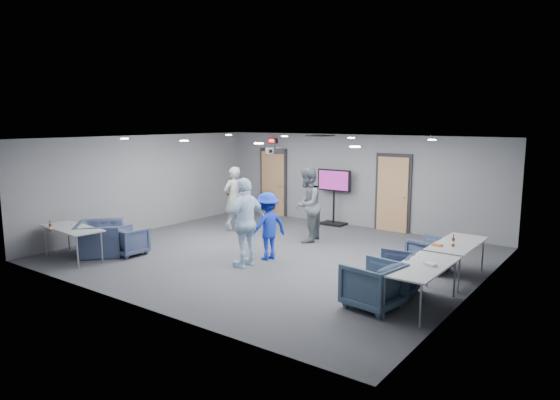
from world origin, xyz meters
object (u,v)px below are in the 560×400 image
Objects in this scene: bottle_right at (453,242)px; projector at (275,151)px; person_a at (234,199)px; person_d at (267,226)px; chair_front_a at (129,241)px; table_right_b at (422,268)px; chair_right_b at (394,273)px; person_c at (246,222)px; person_b at (307,205)px; table_front_left at (72,229)px; tv_stand at (334,194)px; chair_right_a at (429,254)px; table_right_a at (457,245)px; bottle_front at (50,227)px; chair_right_c at (373,285)px; chair_front_b at (100,239)px.

bottle_right is 4.52m from projector.
person_a is 1.19× the size of person_d.
chair_front_a is (-2.82, -1.62, -0.43)m from person_d.
projector is (-0.34, 0.73, 1.64)m from person_d.
projector reaches higher than table_right_b.
person_d is 1.87× the size of chair_right_b.
person_c is at bearing 56.72° from person_a.
person_b is 1.09× the size of table_front_left.
person_a is 1.09× the size of tv_stand.
chair_front_a is at bearing -51.28° from chair_right_a.
person_c is at bearing -45.45° from chair_right_a.
person_c is 4.32m from table_right_a.
person_d is at bearing -80.44° from tv_stand.
person_c is 4.25m from bottle_front.
bottle_right is at bearing -36.53° from tv_stand.
chair_right_c is 0.49× the size of table_right_a.
person_c is 2.05m from projector.
person_c is 8.21× the size of bottle_front.
tv_stand is (-3.93, 2.81, 0.60)m from chair_right_a.
person_b is at bearing 78.51° from table_right_a.
chair_front_a is at bearing -115.22° from projector.
chair_right_b is at bearing 99.70° from person_c.
chair_right_b is at bearing -49.43° from tv_stand.
person_d reaches higher than chair_front_b.
bottle_front is (-0.93, -4.93, -0.09)m from person_a.
person_c is 1.08× the size of table_front_left.
chair_right_b is at bearing -119.37° from bottle_right.
person_d is (0.05, 0.70, -0.19)m from person_c.
bottle_front reaches higher than chair_right_a.
bottle_front is (-3.51, -2.40, -0.14)m from person_c.
bottle_right is 0.14× the size of tv_stand.
projector reaches higher than person_b.
chair_right_b is 6.17m from chair_front_a.
table_front_left is (-7.44, -1.78, -0.00)m from table_right_b.
person_d is at bearing -54.78° from chair_right_a.
table_right_b is at bearing 29.34° from chair_right_a.
chair_right_c is at bearing 73.03° from person_a.
bottle_right is (7.45, 3.84, 0.00)m from bottle_front.
table_right_a is at bearing -157.39° from chair_front_a.
chair_right_c is (3.23, -1.30, -0.37)m from person_d.
table_front_left is at bearing -70.51° from chair_right_c.
person_d reaches higher than chair_right_c.
table_right_b is at bearing -47.32° from tv_stand.
bottle_front is (-0.12, -1.10, 0.44)m from chair_front_b.
tv_stand is at bearing -167.19° from person_c.
chair_right_c is at bearing 84.69° from person_c.
projector reaches higher than table_front_left.
chair_front_b reaches higher than table_front_left.
bottle_right is at bearing 91.76° from person_a.
person_c reaches higher than table_right_a.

